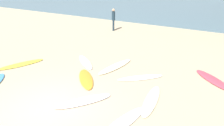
{
  "coord_description": "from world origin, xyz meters",
  "views": [
    {
      "loc": [
        5.29,
        -4.57,
        4.6
      ],
      "look_at": [
        0.2,
        4.24,
        0.3
      ],
      "focal_mm": 34.38,
      "sensor_mm": 36.0,
      "label": 1
    }
  ],
  "objects_px": {
    "surfboard_0": "(151,100)",
    "surfboard_8": "(115,66)",
    "surfboard_4": "(85,62)",
    "surfboard_5": "(213,80)",
    "surfboard_9": "(124,122)",
    "surfboard_6": "(84,101)",
    "beachgoer_near": "(113,18)",
    "surfboard_1": "(140,78)",
    "surfboard_7": "(86,79)",
    "surfboard_2": "(21,64)"
  },
  "relations": [
    {
      "from": "surfboard_5",
      "to": "surfboard_7",
      "type": "relative_size",
      "value": 1.06
    },
    {
      "from": "surfboard_2",
      "to": "surfboard_5",
      "type": "height_order",
      "value": "surfboard_5"
    },
    {
      "from": "surfboard_8",
      "to": "surfboard_5",
      "type": "bearing_deg",
      "value": 21.07
    },
    {
      "from": "surfboard_7",
      "to": "beachgoer_near",
      "type": "relative_size",
      "value": 1.15
    },
    {
      "from": "surfboard_8",
      "to": "surfboard_1",
      "type": "bearing_deg",
      "value": -8.22
    },
    {
      "from": "surfboard_0",
      "to": "beachgoer_near",
      "type": "bearing_deg",
      "value": -60.71
    },
    {
      "from": "surfboard_1",
      "to": "surfboard_7",
      "type": "xyz_separation_m",
      "value": [
        -2.15,
        -1.39,
        0.01
      ]
    },
    {
      "from": "surfboard_1",
      "to": "surfboard_8",
      "type": "relative_size",
      "value": 0.86
    },
    {
      "from": "surfboard_6",
      "to": "surfboard_8",
      "type": "height_order",
      "value": "surfboard_6"
    },
    {
      "from": "surfboard_4",
      "to": "surfboard_8",
      "type": "bearing_deg",
      "value": 138.2
    },
    {
      "from": "beachgoer_near",
      "to": "surfboard_5",
      "type": "bearing_deg",
      "value": 31.26
    },
    {
      "from": "surfboard_1",
      "to": "surfboard_5",
      "type": "bearing_deg",
      "value": -106.9
    },
    {
      "from": "surfboard_1",
      "to": "surfboard_9",
      "type": "bearing_deg",
      "value": 150.8
    },
    {
      "from": "surfboard_0",
      "to": "beachgoer_near",
      "type": "height_order",
      "value": "beachgoer_near"
    },
    {
      "from": "surfboard_5",
      "to": "surfboard_7",
      "type": "xyz_separation_m",
      "value": [
        -5.14,
        -2.84,
        -0.0
      ]
    },
    {
      "from": "surfboard_2",
      "to": "surfboard_6",
      "type": "relative_size",
      "value": 1.07
    },
    {
      "from": "surfboard_0",
      "to": "surfboard_5",
      "type": "distance_m",
      "value": 3.56
    },
    {
      "from": "surfboard_1",
      "to": "surfboard_7",
      "type": "bearing_deg",
      "value": 79.95
    },
    {
      "from": "surfboard_8",
      "to": "surfboard_6",
      "type": "bearing_deg",
      "value": -71.16
    },
    {
      "from": "surfboard_1",
      "to": "beachgoer_near",
      "type": "relative_size",
      "value": 1.2
    },
    {
      "from": "surfboard_6",
      "to": "surfboard_7",
      "type": "xyz_separation_m",
      "value": [
        -1.04,
        1.56,
        -0.0
      ]
    },
    {
      "from": "surfboard_2",
      "to": "surfboard_5",
      "type": "distance_m",
      "value": 9.75
    },
    {
      "from": "surfboard_8",
      "to": "beachgoer_near",
      "type": "bearing_deg",
      "value": 130.35
    },
    {
      "from": "surfboard_0",
      "to": "surfboard_4",
      "type": "relative_size",
      "value": 1.08
    },
    {
      "from": "surfboard_5",
      "to": "beachgoer_near",
      "type": "distance_m",
      "value": 10.42
    },
    {
      "from": "surfboard_0",
      "to": "surfboard_8",
      "type": "relative_size",
      "value": 0.93
    },
    {
      "from": "surfboard_1",
      "to": "surfboard_4",
      "type": "distance_m",
      "value": 3.42
    },
    {
      "from": "surfboard_4",
      "to": "beachgoer_near",
      "type": "relative_size",
      "value": 1.2
    },
    {
      "from": "surfboard_5",
      "to": "beachgoer_near",
      "type": "height_order",
      "value": "beachgoer_near"
    },
    {
      "from": "surfboard_6",
      "to": "surfboard_9",
      "type": "height_order",
      "value": "surfboard_6"
    },
    {
      "from": "surfboard_1",
      "to": "beachgoer_near",
      "type": "xyz_separation_m",
      "value": [
        -5.61,
        7.26,
        1.01
      ]
    },
    {
      "from": "surfboard_1",
      "to": "surfboard_5",
      "type": "height_order",
      "value": "surfboard_5"
    },
    {
      "from": "surfboard_9",
      "to": "surfboard_6",
      "type": "bearing_deg",
      "value": -177.89
    },
    {
      "from": "surfboard_5",
      "to": "surfboard_9",
      "type": "height_order",
      "value": "surfboard_5"
    },
    {
      "from": "surfboard_6",
      "to": "surfboard_9",
      "type": "relative_size",
      "value": 0.99
    },
    {
      "from": "surfboard_6",
      "to": "surfboard_1",
      "type": "bearing_deg",
      "value": 104.81
    },
    {
      "from": "surfboard_4",
      "to": "surfboard_9",
      "type": "distance_m",
      "value": 5.5
    },
    {
      "from": "surfboard_1",
      "to": "surfboard_8",
      "type": "bearing_deg",
      "value": 28.99
    },
    {
      "from": "surfboard_7",
      "to": "surfboard_1",
      "type": "bearing_deg",
      "value": -10.57
    },
    {
      "from": "surfboard_1",
      "to": "surfboard_2",
      "type": "relative_size",
      "value": 0.92
    },
    {
      "from": "surfboard_0",
      "to": "surfboard_9",
      "type": "height_order",
      "value": "same"
    },
    {
      "from": "surfboard_6",
      "to": "surfboard_8",
      "type": "relative_size",
      "value": 0.87
    },
    {
      "from": "surfboard_5",
      "to": "surfboard_9",
      "type": "bearing_deg",
      "value": 18.95
    },
    {
      "from": "surfboard_4",
      "to": "surfboard_9",
      "type": "relative_size",
      "value": 0.98
    },
    {
      "from": "surfboard_2",
      "to": "surfboard_8",
      "type": "bearing_deg",
      "value": -131.09
    },
    {
      "from": "surfboard_2",
      "to": "surfboard_0",
      "type": "bearing_deg",
      "value": -156.4
    },
    {
      "from": "surfboard_1",
      "to": "surfboard_6",
      "type": "xyz_separation_m",
      "value": [
        -1.1,
        -2.95,
        0.01
      ]
    },
    {
      "from": "surfboard_2",
      "to": "surfboard_9",
      "type": "relative_size",
      "value": 1.07
    },
    {
      "from": "surfboard_6",
      "to": "surfboard_9",
      "type": "bearing_deg",
      "value": 25.35
    },
    {
      "from": "surfboard_4",
      "to": "surfboard_1",
      "type": "bearing_deg",
      "value": 124.76
    }
  ]
}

